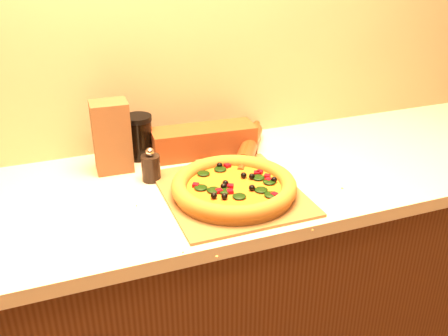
{
  "coord_description": "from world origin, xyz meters",
  "views": [
    {
      "loc": [
        -0.37,
        0.14,
        1.6
      ],
      "look_at": [
        0.09,
        1.38,
        0.96
      ],
      "focal_mm": 40.0,
      "sensor_mm": 36.0,
      "label": 1
    }
  ],
  "objects_px": {
    "pizza_peel": "(229,190)",
    "rolling_pin": "(250,145)",
    "pizza": "(234,187)",
    "pepper_grinder": "(151,167)",
    "dark_jar": "(139,137)"
  },
  "relations": [
    {
      "from": "pizza_peel",
      "to": "rolling_pin",
      "type": "height_order",
      "value": "rolling_pin"
    },
    {
      "from": "pizza",
      "to": "pepper_grinder",
      "type": "xyz_separation_m",
      "value": [
        -0.2,
        0.19,
        0.01
      ]
    },
    {
      "from": "pizza",
      "to": "rolling_pin",
      "type": "xyz_separation_m",
      "value": [
        0.17,
        0.27,
        -0.0
      ]
    },
    {
      "from": "dark_jar",
      "to": "pizza_peel",
      "type": "bearing_deg",
      "value": -59.33
    },
    {
      "from": "rolling_pin",
      "to": "pepper_grinder",
      "type": "bearing_deg",
      "value": -167.23
    },
    {
      "from": "rolling_pin",
      "to": "dark_jar",
      "type": "bearing_deg",
      "value": 165.32
    },
    {
      "from": "rolling_pin",
      "to": "pizza",
      "type": "bearing_deg",
      "value": -121.6
    },
    {
      "from": "pizza_peel",
      "to": "pepper_grinder",
      "type": "height_order",
      "value": "pepper_grinder"
    },
    {
      "from": "pizza",
      "to": "rolling_pin",
      "type": "bearing_deg",
      "value": 58.4
    },
    {
      "from": "pizza",
      "to": "pepper_grinder",
      "type": "bearing_deg",
      "value": 136.42
    },
    {
      "from": "pizza",
      "to": "pepper_grinder",
      "type": "height_order",
      "value": "pepper_grinder"
    },
    {
      "from": "dark_jar",
      "to": "pizza",
      "type": "bearing_deg",
      "value": -61.97
    },
    {
      "from": "pepper_grinder",
      "to": "dark_jar",
      "type": "relative_size",
      "value": 0.73
    },
    {
      "from": "pizza",
      "to": "dark_jar",
      "type": "xyz_separation_m",
      "value": [
        -0.19,
        0.36,
        0.04
      ]
    },
    {
      "from": "pizza_peel",
      "to": "dark_jar",
      "type": "distance_m",
      "value": 0.39
    }
  ]
}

